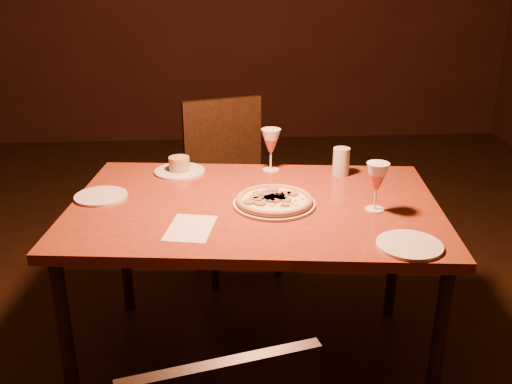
{
  "coord_description": "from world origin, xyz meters",
  "views": [
    {
      "loc": [
        0.08,
        -2.17,
        1.68
      ],
      "look_at": [
        0.24,
        -0.01,
        0.81
      ],
      "focal_mm": 40.0,
      "sensor_mm": 36.0,
      "label": 1
    }
  ],
  "objects": [
    {
      "name": "wine_glass_right",
      "position": [
        0.69,
        -0.16,
        0.88
      ],
      "size": [
        0.09,
        0.09,
        0.19
      ],
      "primitive_type": null,
      "color": "#C25350",
      "rests_on": "dining_table"
    },
    {
      "name": "dining_table",
      "position": [
        0.23,
        -0.06,
        0.72
      ],
      "size": [
        1.57,
        1.11,
        0.79
      ],
      "rotation": [
        0.0,
        0.0,
        -0.11
      ],
      "color": "brown",
      "rests_on": "floor"
    },
    {
      "name": "wine_glass_far",
      "position": [
        0.33,
        0.32,
        0.89
      ],
      "size": [
        0.09,
        0.09,
        0.2
      ],
      "primitive_type": null,
      "color": "#C25350",
      "rests_on": "dining_table"
    },
    {
      "name": "ramekin_saucer",
      "position": [
        -0.09,
        0.32,
        0.81
      ],
      "size": [
        0.23,
        0.23,
        0.07
      ],
      "color": "silver",
      "rests_on": "dining_table"
    },
    {
      "name": "floor",
      "position": [
        0.0,
        0.0,
        0.0
      ],
      "size": [
        7.0,
        7.0,
        0.0
      ],
      "primitive_type": "plane",
      "color": "black",
      "rests_on": "ground"
    },
    {
      "name": "pizza_plate",
      "position": [
        0.3,
        -0.09,
        0.81
      ],
      "size": [
        0.33,
        0.33,
        0.04
      ],
      "color": "silver",
      "rests_on": "dining_table"
    },
    {
      "name": "chair_far",
      "position": [
        0.16,
        0.9,
        0.55
      ],
      "size": [
        0.58,
        0.58,
        0.97
      ],
      "rotation": [
        0.0,
        0.0,
        0.3
      ],
      "color": "black",
      "rests_on": "floor"
    },
    {
      "name": "side_plate_near",
      "position": [
        0.73,
        -0.48,
        0.79
      ],
      "size": [
        0.22,
        0.22,
        0.01
      ],
      "primitive_type": "cylinder",
      "color": "silver",
      "rests_on": "dining_table"
    },
    {
      "name": "water_tumbler",
      "position": [
        0.64,
        0.24,
        0.85
      ],
      "size": [
        0.08,
        0.08,
        0.13
      ],
      "primitive_type": "cylinder",
      "color": "#B1BBC1",
      "rests_on": "dining_table"
    },
    {
      "name": "side_plate_left",
      "position": [
        -0.4,
        0.04,
        0.79
      ],
      "size": [
        0.21,
        0.21,
        0.01
      ],
      "primitive_type": "cylinder",
      "color": "silver",
      "rests_on": "dining_table"
    },
    {
      "name": "menu_card",
      "position": [
        -0.02,
        -0.28,
        0.79
      ],
      "size": [
        0.2,
        0.26,
        0.0
      ],
      "primitive_type": "cube",
      "rotation": [
        0.0,
        0.0,
        -0.2
      ],
      "color": "silver",
      "rests_on": "dining_table"
    }
  ]
}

